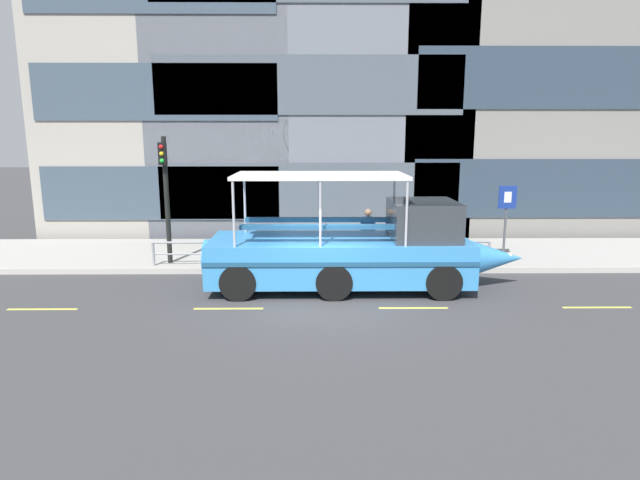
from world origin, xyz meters
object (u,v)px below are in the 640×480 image
at_px(traffic_light_pole, 166,188).
at_px(duck_tour_boat, 357,251).
at_px(parking_sign, 506,210).
at_px(pedestrian_mid_left, 368,229).
at_px(pedestrian_near_bow, 451,228).

relative_size(traffic_light_pole, duck_tour_boat, 0.45).
relative_size(parking_sign, duck_tour_boat, 0.28).
bearing_deg(duck_tour_boat, traffic_light_pole, 158.93).
bearing_deg(parking_sign, duck_tour_boat, -154.49).
height_order(traffic_light_pole, duck_tour_boat, traffic_light_pole).
bearing_deg(pedestrian_mid_left, traffic_light_pole, -177.36).
relative_size(duck_tour_boat, pedestrian_mid_left, 5.20).
bearing_deg(parking_sign, pedestrian_near_bow, 158.02).
distance_m(traffic_light_pole, parking_sign, 11.34).
height_order(traffic_light_pole, pedestrian_mid_left, traffic_light_pole).
bearing_deg(pedestrian_near_bow, traffic_light_pole, -175.37).
distance_m(parking_sign, pedestrian_near_bow, 1.92).
relative_size(traffic_light_pole, pedestrian_near_bow, 2.47).
distance_m(parking_sign, pedestrian_mid_left, 4.67).
bearing_deg(pedestrian_mid_left, duck_tour_boat, -102.08).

